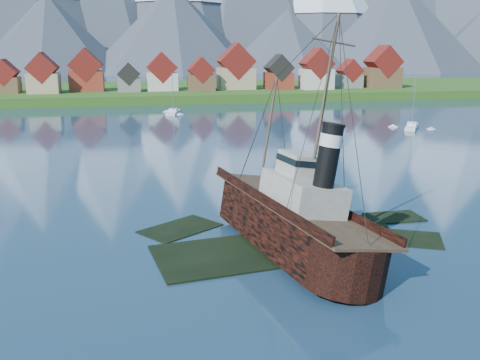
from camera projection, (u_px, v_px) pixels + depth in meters
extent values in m
plane|color=#1B364E|center=(277.00, 243.00, 52.47)|extent=(1400.00, 1400.00, 0.00)
cube|color=black|center=(252.00, 255.00, 50.07)|extent=(19.08, 11.42, 1.00)
cube|color=black|center=(321.00, 229.00, 57.52)|extent=(15.15, 9.76, 1.00)
cube|color=black|center=(274.00, 216.00, 61.48)|extent=(11.45, 9.06, 1.00)
cube|color=black|center=(395.00, 242.00, 53.93)|extent=(10.27, 8.34, 1.00)
cube|color=black|center=(180.00, 232.00, 56.55)|extent=(9.42, 8.68, 1.00)
cube|color=black|center=(394.00, 221.00, 60.19)|extent=(6.00, 4.00, 1.00)
cube|color=#254814|center=(165.00, 95.00, 214.14)|extent=(600.00, 80.00, 3.20)
cube|color=#3F3D38|center=(173.00, 104.00, 178.00)|extent=(600.00, 2.50, 2.00)
cube|color=brown|center=(6.00, 85.00, 185.82)|extent=(9.00, 8.00, 5.50)
cube|color=maroon|center=(5.00, 72.00, 184.76)|extent=(9.16, 8.16, 9.16)
cube|color=tan|center=(44.00, 83.00, 185.31)|extent=(10.50, 9.00, 6.80)
cube|color=maroon|center=(42.00, 68.00, 184.03)|extent=(10.69, 9.18, 10.69)
cube|color=maroon|center=(87.00, 81.00, 193.66)|extent=(12.00, 8.50, 7.20)
cube|color=maroon|center=(86.00, 65.00, 192.26)|extent=(12.22, 8.67, 12.22)
cube|color=slate|center=(129.00, 85.00, 192.07)|extent=(8.00, 7.00, 4.80)
cube|color=black|center=(129.00, 74.00, 191.14)|extent=(8.15, 7.14, 8.15)
cube|color=beige|center=(162.00, 82.00, 197.04)|extent=(11.00, 9.50, 6.40)
cube|color=maroon|center=(162.00, 67.00, 195.78)|extent=(11.20, 9.69, 11.20)
cube|color=brown|center=(201.00, 83.00, 196.00)|extent=(9.50, 8.00, 5.80)
cube|color=maroon|center=(201.00, 70.00, 194.88)|extent=(9.67, 8.16, 9.67)
cube|color=tan|center=(236.00, 78.00, 203.17)|extent=(13.50, 10.00, 8.00)
cube|color=maroon|center=(236.00, 61.00, 201.62)|extent=(13.75, 10.20, 13.75)
cube|color=maroon|center=(279.00, 81.00, 203.61)|extent=(10.00, 8.50, 6.20)
cube|color=black|center=(279.00, 68.00, 202.43)|extent=(10.18, 8.67, 10.18)
cube|color=beige|center=(316.00, 79.00, 203.29)|extent=(11.50, 9.00, 7.50)
cube|color=maroon|center=(317.00, 63.00, 201.88)|extent=(11.71, 9.18, 11.71)
cube|color=slate|center=(349.00, 81.00, 210.28)|extent=(9.00, 7.50, 5.00)
cube|color=maroon|center=(350.00, 71.00, 209.28)|extent=(9.16, 7.65, 9.16)
cube|color=brown|center=(382.00, 78.00, 210.54)|extent=(12.50, 10.00, 7.80)
cube|color=maroon|center=(383.00, 62.00, 209.05)|extent=(12.73, 10.20, 12.73)
cone|color=#2D333D|center=(323.00, 2.00, 507.92)|extent=(150.00, 150.00, 125.00)
cone|color=#2D333D|center=(49.00, 35.00, 388.15)|extent=(120.00, 120.00, 58.00)
cone|color=#2D333D|center=(174.00, 30.00, 399.72)|extent=(136.00, 136.00, 66.00)
cone|color=#2D333D|center=(287.00, 41.00, 422.75)|extent=(110.00, 110.00, 50.00)
cone|color=#2D333D|center=(395.00, 25.00, 434.16)|extent=(150.00, 150.00, 75.00)
cube|color=black|center=(286.00, 226.00, 50.69)|extent=(6.70, 19.30, 4.02)
cone|color=black|center=(256.00, 192.00, 62.60)|extent=(6.70, 6.70, 6.70)
cylinder|color=black|center=(321.00, 266.00, 41.52)|extent=(6.70, 6.70, 4.02)
cube|color=#4C3826|center=(287.00, 205.00, 50.18)|extent=(6.57, 25.47, 0.24)
cube|color=black|center=(253.00, 202.00, 49.46)|extent=(0.19, 24.66, 0.86)
cube|color=black|center=(320.00, 198.00, 50.70)|extent=(0.19, 24.66, 0.86)
cube|color=#ADA89E|center=(292.00, 194.00, 48.47)|extent=(4.98, 8.14, 2.87)
cube|color=#ADA89E|center=(289.00, 165.00, 48.78)|extent=(3.45, 3.83, 2.11)
cylinder|color=black|center=(304.00, 156.00, 44.47)|extent=(1.82, 1.82, 5.36)
cylinder|color=silver|center=(304.00, 141.00, 44.14)|extent=(1.91, 1.91, 1.05)
cylinder|color=#473828|center=(267.00, 131.00, 56.05)|extent=(0.27, 0.27, 11.49)
cylinder|color=#473828|center=(298.00, 86.00, 45.19)|extent=(0.31, 0.31, 12.45)
cube|color=silver|center=(412.00, 128.00, 125.50)|extent=(7.20, 8.98, 1.31)
cube|color=silver|center=(412.00, 124.00, 125.24)|extent=(3.16, 3.31, 0.77)
cylinder|color=gray|center=(414.00, 101.00, 123.96)|extent=(0.15, 0.15, 11.39)
cube|color=silver|center=(173.00, 113.00, 153.43)|extent=(5.08, 10.81, 1.26)
cube|color=silver|center=(173.00, 110.00, 153.19)|extent=(2.95, 3.41, 0.73)
cylinder|color=gray|center=(173.00, 92.00, 151.95)|extent=(0.15, 0.15, 10.91)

